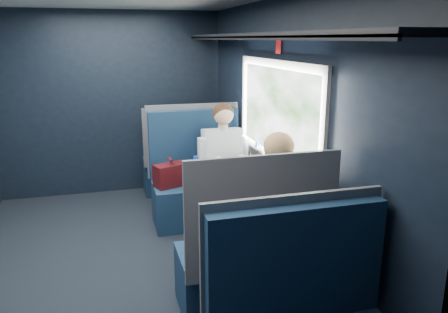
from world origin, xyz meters
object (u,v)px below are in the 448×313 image
object	(u,v)px
table	(238,186)
seat_bay_far	(250,259)
seat_bay_near	(197,183)
woman	(274,206)
man	(225,160)
seat_row_front	(183,162)
bottle_small	(257,155)
cup	(253,158)
laptop	(251,165)

from	to	relation	value
table	seat_bay_far	bearing A→B (deg)	-101.78
seat_bay_near	seat_bay_far	xyz separation A→B (m)	(0.01, -1.74, -0.01)
table	seat_bay_far	size ratio (longest dim) A/B	0.79
seat_bay_far	woman	size ratio (longest dim) A/B	0.95
man	woman	world-z (taller)	same
seat_row_front	woman	world-z (taller)	woman
seat_bay_near	man	bearing A→B (deg)	-32.98
table	seat_bay_far	world-z (taller)	seat_bay_far
seat_bay_far	bottle_small	distance (m)	1.37
seat_bay_far	woman	world-z (taller)	woman
seat_bay_far	bottle_small	xyz separation A→B (m)	(0.48, 1.21, 0.43)
woman	cup	bearing A→B (deg)	78.67
table	seat_bay_near	size ratio (longest dim) A/B	0.79
man	woman	bearing A→B (deg)	-90.00
bottle_small	seat_bay_far	bearing A→B (deg)	-111.71
seat_bay_near	man	size ratio (longest dim) A/B	0.95
laptop	bottle_small	bearing A→B (deg)	56.40
seat_bay_near	cup	bearing A→B (deg)	-41.04
seat_bay_near	man	distance (m)	0.43
table	seat_bay_near	bearing A→B (deg)	102.72
seat_bay_far	table	bearing A→B (deg)	78.22
man	woman	distance (m)	1.41
laptop	cup	xyz separation A→B (m)	(0.12, 0.30, -0.02)
seat_row_front	woman	bearing A→B (deg)	-84.30
seat_bay_near	woman	distance (m)	1.63
table	woman	xyz separation A→B (m)	(0.07, -0.71, 0.06)
seat_bay_near	bottle_small	world-z (taller)	seat_bay_near
seat_bay_far	seat_bay_near	bearing A→B (deg)	90.45
seat_row_front	cup	size ratio (longest dim) A/B	13.26
woman	cup	xyz separation A→B (m)	(0.23, 1.15, 0.06)
seat_bay_far	seat_row_front	bearing A→B (deg)	90.00
seat_row_front	bottle_small	bearing A→B (deg)	-71.87
man	bottle_small	distance (m)	0.45
table	laptop	size ratio (longest dim) A/B	3.06
laptop	bottle_small	size ratio (longest dim) A/B	1.35
seat_bay_near	woman	xyz separation A→B (m)	(0.26, -1.58, 0.31)
man	cup	size ratio (longest dim) A/B	15.11
table	laptop	xyz separation A→B (m)	(0.17, 0.14, 0.14)
table	cup	xyz separation A→B (m)	(0.30, 0.44, 0.12)
laptop	seat_row_front	bearing A→B (deg)	102.17
woman	cup	distance (m)	1.17
laptop	bottle_small	xyz separation A→B (m)	(0.12, 0.19, 0.04)
man	laptop	distance (m)	0.57
woman	bottle_small	size ratio (longest dim) A/B	5.44
seat_bay_near	cup	xyz separation A→B (m)	(0.49, -0.43, 0.36)
seat_row_front	man	bearing A→B (deg)	-77.17
seat_bay_near	bottle_small	xyz separation A→B (m)	(0.49, -0.54, 0.43)
table	seat_bay_near	distance (m)	0.92
seat_row_front	man	world-z (taller)	man
seat_bay_far	bottle_small	size ratio (longest dim) A/B	5.19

